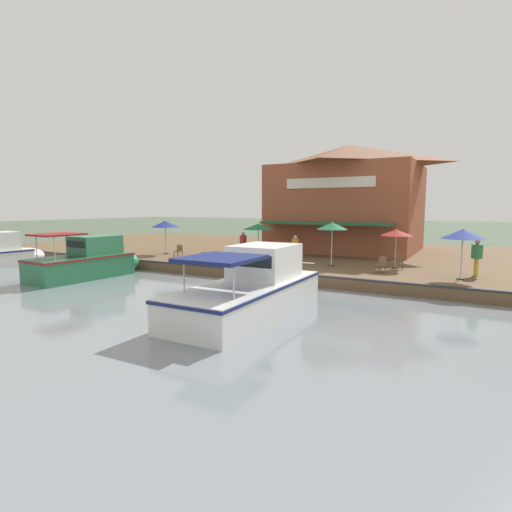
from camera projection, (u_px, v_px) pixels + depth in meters
ground_plane at (276, 285)px, 20.55m from camera, size 220.00×220.00×0.00m
quay_deck at (340, 256)px, 30.07m from camera, size 22.00×56.00×0.60m
quay_edge_fender at (277, 272)px, 20.56m from camera, size 0.20×50.40×0.10m
waterfront_restaurant at (347, 197)px, 31.54m from camera, size 10.97×11.10×8.21m
patio_umbrella_far_corner at (396, 233)px, 22.07m from camera, size 1.78×1.78×2.19m
patio_umbrella_mid_patio_left at (463, 234)px, 18.59m from camera, size 1.93×1.93×2.42m
patio_umbrella_near_quay_edge at (258, 227)px, 26.72m from camera, size 2.06×2.06×2.34m
patio_umbrella_by_entrance at (165, 224)px, 28.91m from camera, size 2.08×2.08×2.45m
patio_umbrella_back_row at (332, 226)px, 22.82m from camera, size 1.86×1.86×2.55m
cafe_chair_mid_patio at (381, 264)px, 20.74m from camera, size 0.58×0.58×0.85m
cafe_chair_under_first_umbrella at (398, 261)px, 21.79m from camera, size 0.59×0.59×0.85m
cafe_chair_beside_entrance at (179, 250)px, 27.07m from camera, size 0.49×0.49×0.85m
person_mid_patio at (295, 245)px, 25.50m from camera, size 0.45×0.45×1.61m
person_near_entrance at (243, 241)px, 27.89m from camera, size 0.47×0.47×1.66m
person_at_quay_edge at (477, 253)px, 19.63m from camera, size 0.51×0.51×1.81m
motorboat_nearest_quay at (260, 287)px, 15.46m from camera, size 8.91×2.78×2.44m
motorboat_mid_row at (92, 261)px, 22.47m from camera, size 6.54×2.64×2.55m
mooring_post at (108, 251)px, 26.89m from camera, size 0.22×0.22×0.86m
swan at (262, 317)px, 13.73m from camera, size 0.63×0.51×0.69m
tree_behind_restaurant at (305, 196)px, 37.69m from camera, size 4.94×4.70×6.95m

